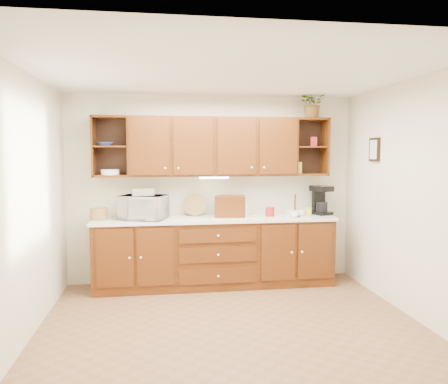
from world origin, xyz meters
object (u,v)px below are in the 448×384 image
object	(u,v)px
potted_plant	(313,104)
coffee_maker	(321,201)
microwave	(143,207)
bread_box	(230,206)

from	to	relation	value
potted_plant	coffee_maker	bearing A→B (deg)	-3.60
coffee_maker	microwave	bearing A→B (deg)	162.94
bread_box	potted_plant	size ratio (longest dim) A/B	1.04
bread_box	coffee_maker	bearing A→B (deg)	10.98
microwave	bread_box	bearing A→B (deg)	24.86
bread_box	coffee_maker	xyz separation A→B (m)	(1.31, 0.06, 0.05)
microwave	coffee_maker	distance (m)	2.47
microwave	bread_box	size ratio (longest dim) A/B	1.40
microwave	bread_box	world-z (taller)	microwave
bread_box	potted_plant	distance (m)	1.83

